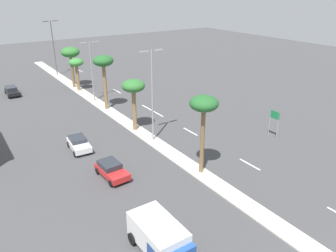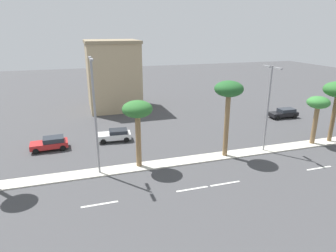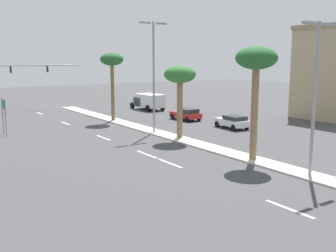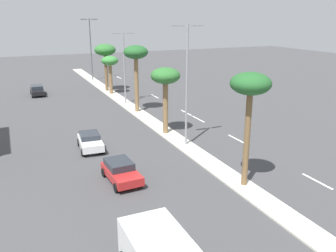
% 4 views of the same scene
% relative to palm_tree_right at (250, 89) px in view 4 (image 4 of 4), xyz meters
% --- Properties ---
extents(ground_plane, '(160.00, 160.00, 0.00)m').
position_rel_palm_tree_right_xyz_m(ground_plane, '(-0.16, 14.29, -6.79)').
color(ground_plane, '#424244').
extents(median_curb, '(1.80, 76.62, 0.12)m').
position_rel_palm_tree_right_xyz_m(median_curb, '(-0.16, 22.80, -6.73)').
color(median_curb, beige).
rests_on(median_curb, ground).
extents(lane_stripe_outboard, '(0.20, 2.80, 0.01)m').
position_rel_palm_tree_right_xyz_m(lane_stripe_outboard, '(5.17, -1.55, -6.79)').
color(lane_stripe_outboard, silver).
rests_on(lane_stripe_outboard, ground).
extents(lane_stripe_left, '(0.20, 2.80, 0.01)m').
position_rel_palm_tree_right_xyz_m(lane_stripe_left, '(5.17, 8.41, -6.79)').
color(lane_stripe_left, silver).
rests_on(lane_stripe_left, ground).
extents(lane_stripe_mid, '(0.20, 2.80, 0.01)m').
position_rel_palm_tree_right_xyz_m(lane_stripe_mid, '(5.17, 16.03, -6.79)').
color(lane_stripe_mid, silver).
rests_on(lane_stripe_mid, ground).
extents(lane_stripe_center, '(0.20, 2.80, 0.01)m').
position_rel_palm_tree_right_xyz_m(lane_stripe_center, '(5.17, 19.11, -6.79)').
color(lane_stripe_center, silver).
rests_on(lane_stripe_center, ground).
extents(lane_stripe_leading, '(0.20, 2.80, 0.01)m').
position_rel_palm_tree_right_xyz_m(lane_stripe_leading, '(5.17, 29.18, -6.79)').
color(lane_stripe_leading, silver).
rests_on(lane_stripe_leading, ground).
extents(lane_stripe_trailing, '(0.20, 2.80, 0.01)m').
position_rel_palm_tree_right_xyz_m(lane_stripe_trailing, '(5.17, 47.37, -6.79)').
color(lane_stripe_trailing, silver).
rests_on(lane_stripe_trailing, ground).
extents(palm_tree_right, '(2.65, 2.65, 7.75)m').
position_rel_palm_tree_right_xyz_m(palm_tree_right, '(0.00, 0.00, 0.00)').
color(palm_tree_right, brown).
rests_on(palm_tree_right, median_curb).
extents(palm_tree_near, '(2.83, 2.83, 6.47)m').
position_rel_palm_tree_right_xyz_m(palm_tree_near, '(-0.36, 12.68, -1.29)').
color(palm_tree_near, olive).
rests_on(palm_tree_near, median_curb).
extents(palm_tree_outboard, '(2.87, 2.87, 7.87)m').
position_rel_palm_tree_right_xyz_m(palm_tree_outboard, '(-0.12, 21.82, -0.02)').
color(palm_tree_outboard, olive).
rests_on(palm_tree_outboard, median_curb).
extents(palm_tree_mid, '(2.48, 2.48, 5.54)m').
position_rel_palm_tree_right_xyz_m(palm_tree_mid, '(-0.22, 33.20, -2.15)').
color(palm_tree_mid, olive).
rests_on(palm_tree_mid, median_curb).
extents(palm_tree_center, '(3.20, 3.20, 7.06)m').
position_rel_palm_tree_right_xyz_m(palm_tree_center, '(-0.20, 35.69, -0.71)').
color(palm_tree_center, brown).
rests_on(palm_tree_center, median_curb).
extents(street_lamp_trailing, '(2.90, 0.24, 10.50)m').
position_rel_palm_tree_right_xyz_m(street_lamp_trailing, '(-0.02, 8.87, -0.57)').
color(street_lamp_trailing, gray).
rests_on(street_lamp_trailing, median_curb).
extents(street_lamp_mid, '(2.90, 0.24, 9.14)m').
position_rel_palm_tree_right_xyz_m(street_lamp_mid, '(-0.10, 26.54, -1.27)').
color(street_lamp_mid, gray).
rests_on(street_lamp_mid, median_curb).
extents(street_lamp_left, '(2.90, 0.24, 10.64)m').
position_rel_palm_tree_right_xyz_m(street_lamp_left, '(-0.04, 46.26, -0.50)').
color(street_lamp_left, '#515459').
rests_on(street_lamp_left, median_curb).
extents(sedan_black_near, '(1.93, 4.32, 1.38)m').
position_rel_palm_tree_right_xyz_m(sedan_black_near, '(-10.29, 37.09, -6.06)').
color(sedan_black_near, black).
rests_on(sedan_black_near, ground).
extents(sedan_white_trailing, '(2.19, 3.95, 1.37)m').
position_rel_palm_tree_right_xyz_m(sedan_white_trailing, '(-8.11, 11.43, -6.05)').
color(sedan_white_trailing, silver).
rests_on(sedan_white_trailing, ground).
extents(sedan_red_right, '(2.14, 4.02, 1.40)m').
position_rel_palm_tree_right_xyz_m(sedan_red_right, '(-7.52, 4.20, -6.04)').
color(sedan_red_right, red).
rests_on(sedan_red_right, ground).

